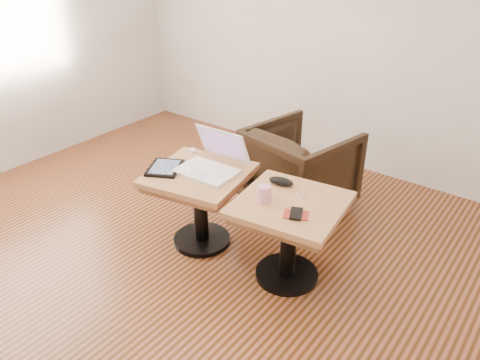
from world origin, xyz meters
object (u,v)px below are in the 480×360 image
Objects in this scene: striped_cup at (264,194)px; armchair at (300,168)px; side_table_left at (200,190)px; laptop at (212,163)px; side_table_right at (290,222)px.

armchair is (-0.27, 0.87, -0.27)m from striped_cup.
side_table_left is at bearing 174.98° from striped_cup.
side_table_left is 1.79× the size of laptop.
side_table_right is 0.64m from laptop.
side_table_right is 0.24m from striped_cup.
striped_cup is at bearing 118.97° from armchair.
striped_cup is (0.49, -0.12, -0.00)m from laptop.
striped_cup is (0.53, -0.05, 0.18)m from side_table_left.
side_table_right is 1.72× the size of laptop.
striped_cup reaches higher than side_table_right.
laptop is at bearing 85.30° from armchair.
laptop is 0.55× the size of armchair.
side_table_left is 7.00× the size of striped_cup.
side_table_left is at bearing 83.96° from armchair.
laptop is at bearing 165.66° from striped_cup.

